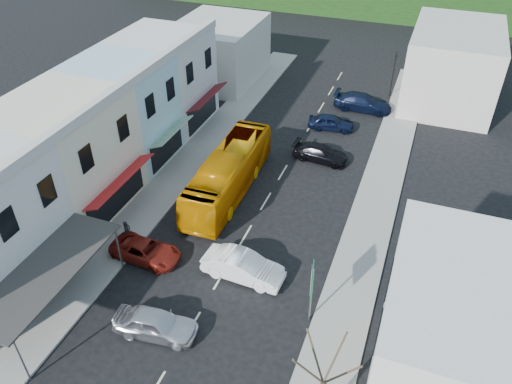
{
  "coord_description": "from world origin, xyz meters",
  "views": [
    {
      "loc": [
        9.37,
        -19.09,
        21.78
      ],
      "look_at": [
        0.0,
        6.0,
        2.2
      ],
      "focal_mm": 35.0,
      "sensor_mm": 36.0,
      "label": 1
    }
  ],
  "objects_px": {
    "pedestrian_left": "(127,230)",
    "street_tree": "(323,383)",
    "traffic_signal": "(393,74)",
    "bus": "(229,174)",
    "car_silver": "(156,324)",
    "direction_sign": "(311,296)",
    "car_red": "(146,250)",
    "car_white": "(243,268)"
  },
  "relations": [
    {
      "from": "street_tree",
      "to": "traffic_signal",
      "type": "bearing_deg",
      "value": 93.18
    },
    {
      "from": "car_silver",
      "to": "direction_sign",
      "type": "relative_size",
      "value": 1.15
    },
    {
      "from": "car_white",
      "to": "pedestrian_left",
      "type": "height_order",
      "value": "pedestrian_left"
    },
    {
      "from": "bus",
      "to": "car_red",
      "type": "distance_m",
      "value": 8.69
    },
    {
      "from": "car_white",
      "to": "pedestrian_left",
      "type": "xyz_separation_m",
      "value": [
        -8.1,
        0.27,
        0.3
      ]
    },
    {
      "from": "car_white",
      "to": "traffic_signal",
      "type": "relative_size",
      "value": 0.96
    },
    {
      "from": "car_white",
      "to": "street_tree",
      "type": "xyz_separation_m",
      "value": [
        6.55,
        -7.41,
        2.56
      ]
    },
    {
      "from": "car_white",
      "to": "car_silver",
      "type": "bearing_deg",
      "value": 155.46
    },
    {
      "from": "street_tree",
      "to": "traffic_signal",
      "type": "distance_m",
      "value": 35.84
    },
    {
      "from": "direction_sign",
      "to": "street_tree",
      "type": "distance_m",
      "value": 6.14
    },
    {
      "from": "traffic_signal",
      "to": "car_white",
      "type": "bearing_deg",
      "value": 95.49
    },
    {
      "from": "pedestrian_left",
      "to": "bus",
      "type": "bearing_deg",
      "value": -25.59
    },
    {
      "from": "direction_sign",
      "to": "traffic_signal",
      "type": "relative_size",
      "value": 0.83
    },
    {
      "from": "car_red",
      "to": "traffic_signal",
      "type": "bearing_deg",
      "value": -17.26
    },
    {
      "from": "car_red",
      "to": "traffic_signal",
      "type": "relative_size",
      "value": 1.0
    },
    {
      "from": "car_white",
      "to": "street_tree",
      "type": "height_order",
      "value": "street_tree"
    },
    {
      "from": "pedestrian_left",
      "to": "direction_sign",
      "type": "relative_size",
      "value": 0.45
    },
    {
      "from": "pedestrian_left",
      "to": "direction_sign",
      "type": "xyz_separation_m",
      "value": [
        12.66,
        -2.04,
        0.91
      ]
    },
    {
      "from": "direction_sign",
      "to": "pedestrian_left",
      "type": "bearing_deg",
      "value": 158.44
    },
    {
      "from": "bus",
      "to": "traffic_signal",
      "type": "distance_m",
      "value": 22.4
    },
    {
      "from": "car_white",
      "to": "car_red",
      "type": "height_order",
      "value": "same"
    },
    {
      "from": "street_tree",
      "to": "traffic_signal",
      "type": "xyz_separation_m",
      "value": [
        -1.99,
        35.77,
        -0.96
      ]
    },
    {
      "from": "car_white",
      "to": "direction_sign",
      "type": "height_order",
      "value": "direction_sign"
    },
    {
      "from": "car_silver",
      "to": "car_red",
      "type": "bearing_deg",
      "value": 28.93
    },
    {
      "from": "street_tree",
      "to": "traffic_signal",
      "type": "relative_size",
      "value": 1.42
    },
    {
      "from": "car_white",
      "to": "direction_sign",
      "type": "bearing_deg",
      "value": -108.64
    },
    {
      "from": "car_silver",
      "to": "traffic_signal",
      "type": "distance_m",
      "value": 34.65
    },
    {
      "from": "traffic_signal",
      "to": "bus",
      "type": "bearing_deg",
      "value": 81.62
    },
    {
      "from": "street_tree",
      "to": "pedestrian_left",
      "type": "bearing_deg",
      "value": 152.33
    },
    {
      "from": "pedestrian_left",
      "to": "street_tree",
      "type": "xyz_separation_m",
      "value": [
        14.65,
        -7.68,
        2.26
      ]
    },
    {
      "from": "car_red",
      "to": "street_tree",
      "type": "height_order",
      "value": "street_tree"
    },
    {
      "from": "car_white",
      "to": "car_red",
      "type": "relative_size",
      "value": 0.96
    },
    {
      "from": "bus",
      "to": "car_silver",
      "type": "distance_m",
      "value": 13.32
    },
    {
      "from": "car_red",
      "to": "direction_sign",
      "type": "distance_m",
      "value": 10.92
    },
    {
      "from": "street_tree",
      "to": "car_silver",
      "type": "bearing_deg",
      "value": 168.22
    },
    {
      "from": "bus",
      "to": "traffic_signal",
      "type": "xyz_separation_m",
      "value": [
        8.75,
        20.61,
        0.75
      ]
    },
    {
      "from": "direction_sign",
      "to": "street_tree",
      "type": "xyz_separation_m",
      "value": [
        1.99,
        -5.64,
        1.35
      ]
    },
    {
      "from": "traffic_signal",
      "to": "car_silver",
      "type": "bearing_deg",
      "value": 92.36
    },
    {
      "from": "car_red",
      "to": "traffic_signal",
      "type": "height_order",
      "value": "traffic_signal"
    },
    {
      "from": "street_tree",
      "to": "car_red",
      "type": "bearing_deg",
      "value": 152.14
    },
    {
      "from": "bus",
      "to": "direction_sign",
      "type": "height_order",
      "value": "direction_sign"
    },
    {
      "from": "bus",
      "to": "traffic_signal",
      "type": "bearing_deg",
      "value": 65.78
    }
  ]
}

